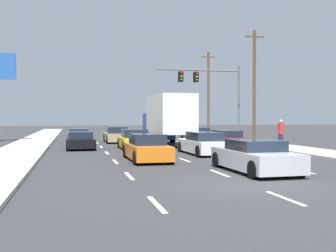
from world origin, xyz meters
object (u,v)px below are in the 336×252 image
car_white (203,144)px  car_green (198,135)px  car_maroon (226,139)px  traffic_signal_mast (206,84)px  car_black (80,141)px  car_tan (116,135)px  car_yellow (134,140)px  car_orange (147,149)px  box_truck (168,117)px  utility_pole_mid (254,84)px  pedestrian_near_corner (281,133)px  car_gray (79,136)px  utility_pole_far (208,92)px  car_silver (255,157)px

car_white → car_green: (3.25, 11.83, -0.03)m
car_maroon → traffic_signal_mast: bearing=79.4°
car_black → car_tan: car_tan is taller
car_yellow → car_maroon: (6.60, 0.71, -0.05)m
car_black → car_yellow: bearing=-18.6°
car_tan → car_orange: 15.05m
car_orange → car_maroon: car_orange is taller
box_truck → car_maroon: box_truck is taller
utility_pole_mid → pedestrian_near_corner: size_ratio=5.47×
car_white → traffic_signal_mast: traffic_signal_mast is taller
car_gray → car_maroon: (10.02, -7.24, 0.02)m
box_truck → traffic_signal_mast: bearing=55.6°
car_black → utility_pole_mid: utility_pole_mid is taller
car_tan → utility_pole_far: (12.28, 12.85, 4.48)m
car_silver → pedestrian_near_corner: size_ratio=2.58×
pedestrian_near_corner → car_orange: bearing=-151.4°
car_green → car_maroon: size_ratio=1.05×
car_white → traffic_signal_mast: size_ratio=0.56×
car_maroon → traffic_signal_mast: 11.76m
car_yellow → utility_pole_mid: (11.95, 7.80, 4.47)m
car_orange → car_yellow: bearing=86.7°
car_white → car_maroon: 6.09m
utility_pole_far → traffic_signal_mast: bearing=-109.6°
car_orange → traffic_signal_mast: size_ratio=0.56×
car_black → car_maroon: 10.02m
car_tan → car_yellow: bearing=-87.6°
car_white → utility_pole_mid: utility_pole_mid is taller
box_truck → car_maroon: (3.66, -2.36, -1.53)m
utility_pole_far → car_tan: bearing=-133.7°
traffic_signal_mast → pedestrian_near_corner: size_ratio=4.57×
box_truck → pedestrian_near_corner: 8.22m
car_green → car_white: bearing=-105.4°
car_silver → box_truck: bearing=89.9°
car_silver → utility_pole_far: size_ratio=0.47×
car_yellow → car_silver: (2.93, -12.16, -0.03)m
car_gray → utility_pole_mid: bearing=-0.6°
car_orange → pedestrian_near_corner: size_ratio=2.54×
car_green → car_black: bearing=-147.8°
car_black → box_truck: bearing=16.8°
car_green → traffic_signal_mast: size_ratio=0.57×
car_black → utility_pole_far: (15.36, 19.63, 4.55)m
car_silver → car_green: car_silver is taller
car_black → utility_pole_mid: (15.36, 6.65, 4.55)m
car_orange → car_silver: (3.34, -5.03, -0.01)m
utility_pole_far → utility_pole_mid: bearing=-90.0°
utility_pole_far → car_gray: bearing=-140.2°
box_truck → car_green: bearing=50.3°
car_white → pedestrian_near_corner: 6.81m
pedestrian_near_corner → utility_pole_mid: bearing=75.8°
car_yellow → pedestrian_near_corner: (9.55, -1.71, 0.44)m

